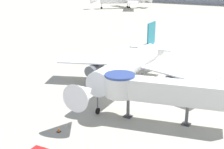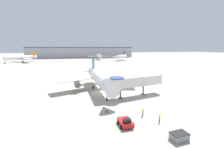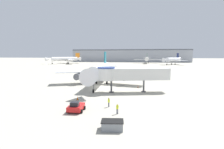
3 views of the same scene
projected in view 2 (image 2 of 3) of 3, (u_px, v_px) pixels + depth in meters
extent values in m
plane|color=#A8A393|center=(99.00, 92.00, 47.62)|extent=(800.00, 800.00, 0.00)
cylinder|color=silver|center=(99.00, 78.00, 48.87)|extent=(5.17, 20.66, 3.65)
cone|color=silver|center=(111.00, 88.00, 35.94)|extent=(3.94, 4.27, 3.65)
cone|color=silver|center=(93.00, 72.00, 59.73)|extent=(4.05, 5.73, 3.65)
cube|color=silver|center=(74.00, 79.00, 49.13)|extent=(13.14, 9.07, 0.22)
cube|color=silver|center=(119.00, 77.00, 53.55)|extent=(13.02, 7.55, 0.22)
cube|color=#19707F|center=(93.00, 64.00, 58.89)|extent=(0.53, 3.90, 4.74)
cube|color=silver|center=(93.00, 71.00, 59.87)|extent=(8.50, 3.34, 0.18)
cylinder|color=#565960|center=(77.00, 84.00, 48.53)|extent=(2.29, 4.03, 2.01)
cylinder|color=#565960|center=(118.00, 81.00, 52.40)|extent=(2.29, 4.03, 2.01)
cylinder|color=#4C4C51|center=(107.00, 95.00, 39.79)|extent=(0.18, 0.18, 2.10)
cylinder|color=black|center=(107.00, 99.00, 39.98)|extent=(0.33, 0.92, 0.90)
cylinder|color=#4C4C51|center=(93.00, 85.00, 51.33)|extent=(0.22, 0.22, 2.10)
cylinder|color=black|center=(93.00, 88.00, 51.52)|extent=(0.47, 0.93, 0.90)
cylinder|color=#4C4C51|center=(102.00, 84.00, 52.24)|extent=(0.22, 0.22, 2.10)
cylinder|color=black|center=(102.00, 87.00, 52.43)|extent=(0.47, 0.93, 0.90)
cube|color=silver|center=(139.00, 81.00, 44.18)|extent=(15.34, 6.11, 2.80)
cylinder|color=silver|center=(117.00, 83.00, 40.93)|extent=(3.90, 3.90, 2.80)
cylinder|color=navy|center=(117.00, 78.00, 40.66)|extent=(4.10, 4.10, 0.30)
cylinder|color=#56565B|center=(120.00, 93.00, 41.96)|extent=(0.44, 0.44, 2.97)
cube|color=#333338|center=(120.00, 98.00, 42.21)|extent=(1.10, 1.10, 0.12)
cylinder|color=#56565B|center=(143.00, 90.00, 45.34)|extent=(0.44, 0.44, 2.97)
cube|color=#333338|center=(143.00, 94.00, 45.59)|extent=(1.10, 1.10, 0.12)
cube|color=red|center=(125.00, 122.00, 27.17)|extent=(2.36, 3.44, 0.73)
cube|color=black|center=(127.00, 121.00, 26.35)|extent=(1.34, 1.02, 0.65)
cylinder|color=black|center=(121.00, 127.00, 26.08)|extent=(0.38, 0.63, 0.60)
cylinder|color=black|center=(133.00, 126.00, 26.68)|extent=(0.38, 0.63, 0.60)
cylinder|color=black|center=(118.00, 122.00, 27.79)|extent=(0.38, 0.63, 0.60)
cylinder|color=black|center=(129.00, 121.00, 28.39)|extent=(0.38, 0.63, 0.60)
cube|color=gray|center=(179.00, 137.00, 23.01)|extent=(2.75, 2.03, 1.03)
cube|color=black|center=(180.00, 133.00, 22.91)|extent=(2.92, 2.15, 0.08)
cube|color=black|center=(120.00, 120.00, 29.20)|extent=(0.49, 0.49, 0.04)
cone|color=orange|center=(120.00, 118.00, 29.13)|extent=(0.34, 0.34, 0.77)
cylinder|color=white|center=(120.00, 118.00, 29.11)|extent=(0.19, 0.19, 0.09)
cube|color=black|center=(107.00, 112.00, 33.14)|extent=(0.47, 0.47, 0.04)
cone|color=orange|center=(107.00, 110.00, 33.07)|extent=(0.32, 0.32, 0.73)
cylinder|color=white|center=(107.00, 110.00, 33.06)|extent=(0.18, 0.18, 0.09)
cube|color=black|center=(133.00, 90.00, 50.00)|extent=(0.35, 0.35, 0.04)
cone|color=orange|center=(133.00, 89.00, 49.95)|extent=(0.24, 0.24, 0.55)
cylinder|color=white|center=(133.00, 89.00, 49.94)|extent=(0.13, 0.13, 0.07)
cylinder|color=#1E2338|center=(160.00, 120.00, 28.42)|extent=(0.11, 0.11, 0.78)
cylinder|color=#1E2338|center=(159.00, 121.00, 28.32)|extent=(0.11, 0.11, 0.78)
cube|color=#D1E019|center=(160.00, 117.00, 28.25)|extent=(0.36, 0.31, 0.62)
sphere|color=tan|center=(160.00, 115.00, 28.17)|extent=(0.21, 0.21, 0.21)
cylinder|color=#1E2338|center=(143.00, 114.00, 31.11)|extent=(0.12, 0.12, 0.80)
cylinder|color=#1E2338|center=(142.00, 114.00, 31.21)|extent=(0.12, 0.12, 0.80)
cube|color=#D1E019|center=(143.00, 111.00, 31.03)|extent=(0.34, 0.36, 0.64)
sphere|color=tan|center=(143.00, 109.00, 30.96)|extent=(0.22, 0.22, 0.22)
cylinder|color=white|center=(99.00, 56.00, 179.37)|extent=(4.36, 17.33, 3.79)
cone|color=white|center=(100.00, 56.00, 167.54)|extent=(3.93, 4.29, 3.79)
cone|color=white|center=(98.00, 55.00, 188.99)|extent=(3.98, 5.81, 3.79)
cube|color=white|center=(93.00, 56.00, 180.38)|extent=(12.20, 7.33, 0.22)
cube|color=white|center=(105.00, 56.00, 183.04)|extent=(12.24, 7.97, 0.22)
cube|color=#1E6638|center=(98.00, 53.00, 188.12)|extent=(0.36, 3.52, 4.93)
cube|color=white|center=(98.00, 55.00, 189.15)|extent=(7.86, 2.72, 0.18)
cylinder|color=#4C4C51|center=(100.00, 59.00, 171.34)|extent=(0.18, 0.18, 2.18)
cylinder|color=black|center=(100.00, 60.00, 171.53)|extent=(0.30, 1.11, 1.10)
cylinder|color=#4C4C51|center=(98.00, 58.00, 181.68)|extent=(0.22, 0.22, 2.18)
cylinder|color=black|center=(98.00, 59.00, 181.87)|extent=(0.44, 1.11, 1.10)
cylinder|color=#4C4C51|center=(100.00, 58.00, 182.28)|extent=(0.22, 0.22, 2.18)
cylinder|color=black|center=(100.00, 59.00, 182.47)|extent=(0.44, 1.11, 1.10)
cylinder|color=white|center=(19.00, 58.00, 144.78)|extent=(20.86, 20.54, 3.83)
cone|color=white|center=(33.00, 57.00, 156.33)|extent=(6.79, 6.76, 3.83)
cube|color=white|center=(18.00, 58.00, 152.37)|extent=(15.54, 11.77, 0.22)
cube|color=white|center=(27.00, 58.00, 142.37)|extent=(11.55, 15.58, 0.22)
cube|color=orange|center=(33.00, 54.00, 155.49)|extent=(3.46, 3.39, 4.98)
cube|color=white|center=(34.00, 56.00, 156.45)|extent=(9.24, 9.34, 0.18)
cylinder|color=#4C4C51|center=(5.00, 62.00, 135.18)|extent=(0.18, 0.18, 2.20)
cylinder|color=black|center=(5.00, 63.00, 135.37)|extent=(0.97, 0.96, 1.10)
cylinder|color=#4C4C51|center=(22.00, 60.00, 148.86)|extent=(0.22, 0.22, 2.20)
cylinder|color=black|center=(22.00, 62.00, 149.05)|extent=(1.07, 1.06, 1.10)
cylinder|color=#4C4C51|center=(24.00, 61.00, 146.99)|extent=(0.22, 0.22, 2.20)
cylinder|color=black|center=(24.00, 62.00, 147.18)|extent=(1.07, 1.06, 1.10)
cylinder|color=silver|center=(121.00, 56.00, 164.97)|extent=(13.29, 15.07, 3.73)
cone|color=silver|center=(116.00, 57.00, 154.68)|extent=(5.48, 5.53, 3.73)
cone|color=silver|center=(124.00, 56.00, 173.31)|extent=(6.43, 6.69, 3.73)
cube|color=silver|center=(116.00, 57.00, 170.30)|extent=(11.69, 7.87, 0.22)
cube|color=silver|center=(128.00, 57.00, 163.70)|extent=(9.41, 11.45, 0.22)
cube|color=#141E4C|center=(124.00, 53.00, 172.47)|extent=(2.34, 2.78, 4.85)
cube|color=silver|center=(124.00, 56.00, 173.44)|extent=(7.25, 6.55, 0.18)
cylinder|color=#4C4C51|center=(118.00, 60.00, 158.07)|extent=(0.18, 0.18, 2.14)
cylinder|color=black|center=(118.00, 61.00, 158.26)|extent=(0.90, 1.02, 1.10)
cylinder|color=#4C4C51|center=(120.00, 59.00, 168.04)|extent=(0.22, 0.22, 2.14)
cylinder|color=black|center=(120.00, 60.00, 168.23)|extent=(1.01, 1.10, 1.10)
cylinder|color=#4C4C51|center=(123.00, 59.00, 166.53)|extent=(0.22, 0.22, 2.14)
cylinder|color=black|center=(123.00, 60.00, 166.72)|extent=(1.01, 1.10, 1.10)
cube|color=#999EA8|center=(82.00, 53.00, 214.25)|extent=(142.22, 25.95, 14.06)
cube|color=#4C515B|center=(82.00, 47.00, 212.91)|extent=(142.22, 26.47, 1.20)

